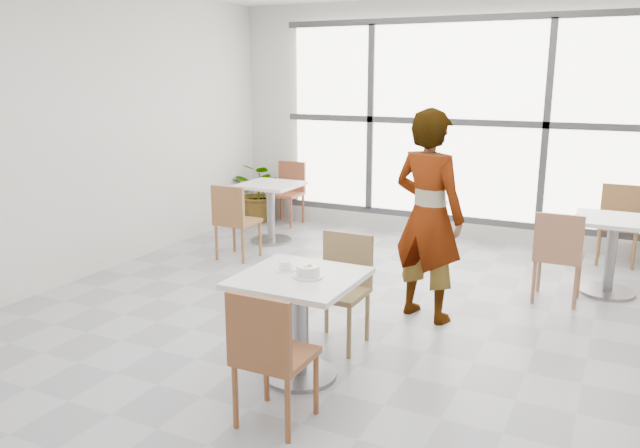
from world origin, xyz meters
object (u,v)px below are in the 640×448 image
at_px(main_table, 299,307).
at_px(coffee_cup, 285,267).
at_px(chair_far, 342,281).
at_px(bg_table_right, 612,245).
at_px(bg_chair_left_far, 289,188).
at_px(bg_chair_right_near, 558,251).
at_px(chair_near, 269,350).
at_px(oatmeal_bowl, 308,271).
at_px(person, 428,216).
at_px(plant_left, 260,192).
at_px(bg_table_left, 271,204).
at_px(bg_chair_left_near, 234,217).
at_px(bg_chair_right_far, 619,219).

xyz_separation_m(main_table, coffee_cup, (-0.14, 0.05, 0.26)).
xyz_separation_m(main_table, chair_far, (0.01, 0.69, -0.02)).
xyz_separation_m(bg_table_right, bg_chair_left_far, (-4.22, 1.20, 0.01)).
distance_m(main_table, bg_chair_right_near, 2.75).
relative_size(chair_near, bg_chair_right_near, 1.00).
xyz_separation_m(oatmeal_bowl, bg_chair_left_far, (-2.42, 4.06, -0.29)).
distance_m(oatmeal_bowl, bg_table_right, 3.39).
relative_size(chair_far, person, 0.48).
bearing_deg(oatmeal_bowl, bg_chair_left_far, 120.84).
xyz_separation_m(oatmeal_bowl, person, (0.38, 1.48, 0.12)).
distance_m(person, plant_left, 4.11).
bearing_deg(coffee_cup, bg_chair_left_far, 118.93).
height_order(main_table, bg_table_right, same).
height_order(coffee_cup, bg_chair_right_near, bg_chair_right_near).
bearing_deg(chair_near, bg_chair_left_far, -62.06).
bearing_deg(bg_table_left, bg_chair_left_near, -87.75).
bearing_deg(main_table, chair_near, -77.42).
relative_size(bg_chair_left_near, bg_chair_right_near, 1.00).
xyz_separation_m(bg_chair_left_far, bg_chair_right_far, (4.25, 0.00, 0.00)).
distance_m(person, bg_table_left, 3.00).
relative_size(person, plant_left, 2.13).
xyz_separation_m(bg_table_left, bg_chair_left_near, (0.03, -0.88, 0.01)).
bearing_deg(main_table, bg_table_left, 123.83).
bearing_deg(coffee_cup, chair_far, 76.99).
distance_m(main_table, bg_chair_left_far, 4.69).
distance_m(coffee_cup, bg_table_left, 3.59).
distance_m(chair_far, person, 0.99).
distance_m(chair_near, chair_far, 1.34).
bearing_deg(bg_table_left, chair_near, -59.38).
distance_m(coffee_cup, person, 1.55).
height_order(chair_far, person, person).
bearing_deg(oatmeal_bowl, bg_chair_left_near, 133.65).
distance_m(main_table, person, 1.59).
bearing_deg(coffee_cup, bg_chair_right_far, 63.03).
height_order(chair_near, bg_chair_right_near, same).
bearing_deg(bg_table_right, bg_chair_right_near, -129.91).
relative_size(chair_near, coffee_cup, 5.47).
bearing_deg(bg_chair_left_far, chair_far, -54.96).
bearing_deg(main_table, bg_chair_right_near, 58.45).
xyz_separation_m(coffee_cup, bg_chair_left_far, (-2.21, 4.01, -0.28)).
relative_size(chair_near, bg_table_left, 1.16).
height_order(main_table, oatmeal_bowl, oatmeal_bowl).
bearing_deg(chair_far, oatmeal_bowl, -84.85).
distance_m(oatmeal_bowl, coffee_cup, 0.22).
bearing_deg(bg_chair_left_near, chair_far, 143.52).
bearing_deg(person, bg_chair_left_far, -25.42).
xyz_separation_m(person, bg_chair_left_far, (-2.81, 2.58, -0.41)).
relative_size(bg_chair_left_far, bg_chair_right_near, 1.00).
distance_m(bg_chair_left_far, bg_chair_right_near, 4.16).
height_order(main_table, bg_chair_right_far, bg_chair_right_far).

